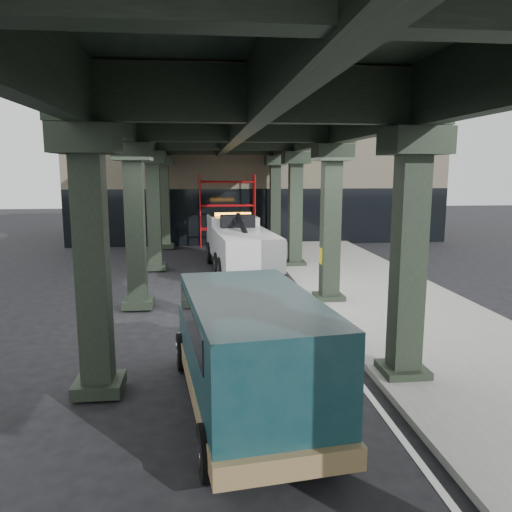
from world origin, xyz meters
TOP-DOWN VIEW (x-y plane):
  - ground at (0.00, 0.00)m, footprint 90.00×90.00m
  - sidewalk at (4.50, 2.00)m, footprint 5.00×40.00m
  - lane_stripe at (1.70, 2.00)m, footprint 0.12×38.00m
  - viaduct at (-0.40, 2.00)m, footprint 7.40×32.00m
  - building at (2.00, 20.00)m, footprint 22.00×10.00m
  - scaffolding at (0.00, 14.64)m, footprint 3.08×0.88m
  - tow_truck at (0.12, 7.46)m, footprint 2.77×7.71m
  - towed_van at (-0.64, -5.07)m, footprint 2.71×5.60m

SIDE VIEW (x-z plane):
  - ground at x=0.00m, z-range 0.00..0.00m
  - lane_stripe at x=1.70m, z-range 0.00..0.01m
  - sidewalk at x=4.50m, z-range 0.00..0.15m
  - towed_van at x=-0.64m, z-range 0.08..2.27m
  - tow_truck at x=0.12m, z-range -0.03..2.45m
  - scaffolding at x=0.00m, z-range 0.11..4.11m
  - building at x=2.00m, z-range 0.00..8.00m
  - viaduct at x=-0.40m, z-range 2.26..8.66m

